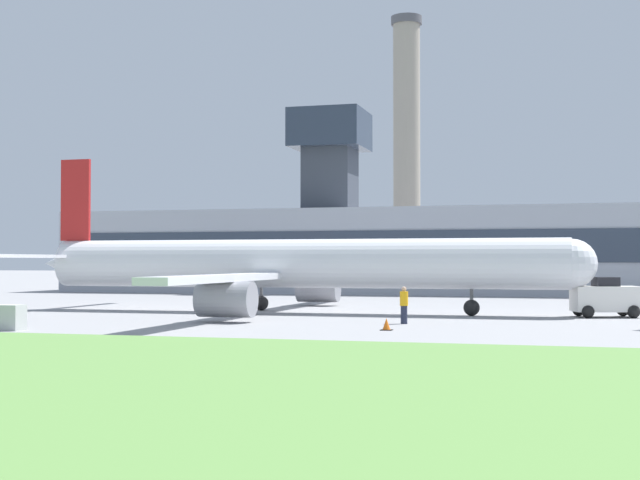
% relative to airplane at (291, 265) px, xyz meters
% --- Properties ---
extents(ground_plane, '(400.00, 400.00, 0.00)m').
position_rel_airplane_xyz_m(ground_plane, '(1.95, 0.37, -2.82)').
color(ground_plane, gray).
extents(terminal_building, '(69.98, 12.07, 17.84)m').
position_rel_airplane_xyz_m(terminal_building, '(1.36, 33.95, 1.61)').
color(terminal_building, '#9EA3AD').
rests_on(terminal_building, ground_plane).
extents(smokestack_left, '(4.07, 4.07, 35.46)m').
position_rel_airplane_xyz_m(smokestack_left, '(-4.53, 65.54, 15.08)').
color(smokestack_left, gray).
rests_on(smokestack_left, ground_plane).
extents(airplane, '(34.02, 32.96, 9.56)m').
position_rel_airplane_xyz_m(airplane, '(0.00, 0.00, 0.00)').
color(airplane, silver).
rests_on(airplane, ground_plane).
extents(pushback_tug, '(3.87, 2.99, 2.20)m').
position_rel_airplane_xyz_m(pushback_tug, '(17.83, 0.79, -1.82)').
color(pushback_tug, white).
rests_on(pushback_tug, ground_plane).
extents(ground_crew_person, '(0.57, 0.57, 1.83)m').
position_rel_airplane_xyz_m(ground_crew_person, '(8.08, -7.27, -1.88)').
color(ground_crew_person, '#23283D').
rests_on(ground_crew_person, ground_plane).
extents(traffic_cone_near_nose, '(0.52, 0.52, 0.54)m').
position_rel_airplane_xyz_m(traffic_cone_near_nose, '(8.04, -11.47, -2.57)').
color(traffic_cone_near_nose, black).
rests_on(traffic_cone_near_nose, ground_plane).
extents(utility_cabinet, '(1.21, 0.89, 1.13)m').
position_rel_airplane_xyz_m(utility_cabinet, '(-8.13, -15.95, -2.25)').
color(utility_cabinet, '#B2B7B2').
rests_on(utility_cabinet, ground_plane).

